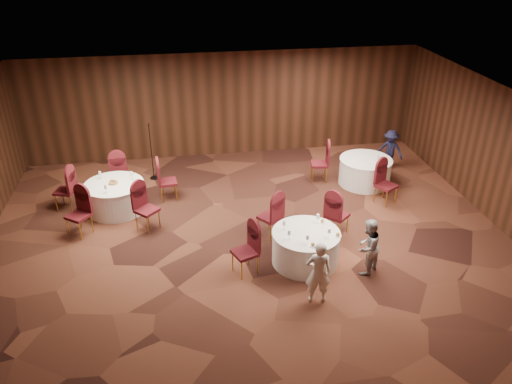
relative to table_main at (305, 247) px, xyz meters
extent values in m
plane|color=black|center=(-1.05, 1.09, -0.38)|extent=(12.00, 12.00, 0.00)
plane|color=silver|center=(-1.05, 1.09, 2.82)|extent=(12.00, 12.00, 0.00)
plane|color=black|center=(-1.05, 6.09, 1.22)|extent=(12.00, 0.00, 12.00)
plane|color=black|center=(-1.05, -3.91, 1.22)|extent=(12.00, 0.00, 12.00)
plane|color=black|center=(4.95, 1.09, 1.22)|extent=(0.00, 10.00, 10.00)
cylinder|color=white|center=(0.00, 0.00, -0.02)|extent=(1.42, 1.42, 0.72)
cylinder|color=white|center=(0.00, 0.00, 0.35)|extent=(1.45, 1.45, 0.03)
cylinder|color=white|center=(-4.18, 2.98, -0.02)|extent=(1.45, 1.45, 0.72)
cylinder|color=white|center=(-4.18, 2.98, 0.35)|extent=(1.48, 1.48, 0.03)
cylinder|color=white|center=(2.58, 3.35, -0.02)|extent=(1.42, 1.42, 0.72)
cylinder|color=white|center=(2.58, 3.35, 0.35)|extent=(1.44, 1.44, 0.03)
cylinder|color=silver|center=(-0.09, -0.41, 0.37)|extent=(0.06, 0.06, 0.01)
cylinder|color=silver|center=(-0.09, -0.41, 0.43)|extent=(0.01, 0.01, 0.11)
cone|color=silver|center=(-0.09, -0.41, 0.53)|extent=(0.08, 0.08, 0.10)
cylinder|color=silver|center=(-0.43, 0.19, 0.37)|extent=(0.06, 0.06, 0.01)
cylinder|color=silver|center=(-0.43, 0.19, 0.43)|extent=(0.01, 0.01, 0.11)
cone|color=silver|center=(-0.43, 0.19, 0.53)|extent=(0.08, 0.08, 0.10)
cylinder|color=silver|center=(0.34, 0.34, 0.37)|extent=(0.06, 0.06, 0.01)
cylinder|color=silver|center=(0.34, 0.34, 0.43)|extent=(0.01, 0.01, 0.11)
cone|color=silver|center=(0.34, 0.34, 0.53)|extent=(0.08, 0.08, 0.10)
cylinder|color=silver|center=(-0.41, -0.19, 0.37)|extent=(0.06, 0.06, 0.01)
cylinder|color=silver|center=(-0.41, -0.19, 0.43)|extent=(0.01, 0.01, 0.11)
cone|color=silver|center=(-0.41, -0.19, 0.53)|extent=(0.08, 0.08, 0.10)
cylinder|color=silver|center=(0.41, -0.25, 0.37)|extent=(0.06, 0.06, 0.01)
cylinder|color=silver|center=(0.41, -0.25, 0.43)|extent=(0.01, 0.01, 0.11)
cone|color=silver|center=(0.41, -0.25, 0.53)|extent=(0.08, 0.08, 0.10)
cylinder|color=white|center=(0.00, -0.51, 0.37)|extent=(0.15, 0.15, 0.01)
sphere|color=#9E6B33|center=(0.00, -0.51, 0.41)|extent=(0.08, 0.08, 0.08)
cylinder|color=white|center=(0.61, -0.24, 0.37)|extent=(0.15, 0.15, 0.01)
sphere|color=#9E6B33|center=(0.61, -0.24, 0.41)|extent=(0.08, 0.08, 0.08)
cylinder|color=white|center=(0.45, 0.34, 0.37)|extent=(0.15, 0.15, 0.01)
sphere|color=#9E6B33|center=(0.45, 0.34, 0.41)|extent=(0.08, 0.08, 0.08)
cylinder|color=silver|center=(-3.73, 3.15, 0.37)|extent=(0.06, 0.06, 0.01)
cylinder|color=silver|center=(-3.73, 3.15, 0.43)|extent=(0.01, 0.01, 0.11)
cone|color=silver|center=(-3.73, 3.15, 0.53)|extent=(0.08, 0.08, 0.10)
cylinder|color=silver|center=(-4.51, 3.30, 0.37)|extent=(0.06, 0.06, 0.01)
cylinder|color=silver|center=(-4.51, 3.30, 0.43)|extent=(0.01, 0.01, 0.11)
cone|color=silver|center=(-4.51, 3.30, 0.53)|extent=(0.08, 0.08, 0.10)
cylinder|color=silver|center=(-4.30, 2.52, 0.37)|extent=(0.06, 0.06, 0.01)
cylinder|color=silver|center=(-4.30, 2.52, 0.43)|extent=(0.01, 0.01, 0.11)
cone|color=silver|center=(-4.30, 2.52, 0.53)|extent=(0.08, 0.08, 0.10)
cylinder|color=brown|center=(-4.18, 2.98, 0.39)|extent=(0.22, 0.22, 0.06)
sphere|color=#9E6B33|center=(-4.21, 3.00, 0.45)|extent=(0.07, 0.07, 0.07)
sphere|color=#9E6B33|center=(-4.14, 2.96, 0.45)|extent=(0.07, 0.07, 0.07)
cylinder|color=silver|center=(2.79, 3.09, 0.37)|extent=(0.06, 0.06, 0.01)
cylinder|color=silver|center=(2.79, 3.09, 0.43)|extent=(0.01, 0.01, 0.11)
cone|color=silver|center=(2.79, 3.09, 0.53)|extent=(0.08, 0.08, 0.10)
cylinder|color=black|center=(-3.27, 4.66, -0.37)|extent=(0.24, 0.24, 0.02)
cylinder|color=black|center=(-3.27, 4.66, 0.45)|extent=(0.02, 0.02, 1.62)
cylinder|color=black|center=(-3.27, 4.71, 1.23)|extent=(0.04, 0.12, 0.04)
imported|color=white|center=(-0.10, -1.27, 0.29)|extent=(0.52, 0.38, 1.33)
imported|color=#A5A6AA|center=(1.15, -0.56, 0.25)|extent=(0.77, 0.75, 1.25)
imported|color=black|center=(3.64, 4.17, 0.23)|extent=(0.88, 0.83, 1.20)
camera|label=1|loc=(-2.50, -8.52, 6.03)|focal=35.00mm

